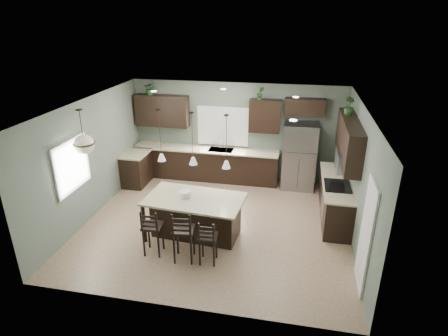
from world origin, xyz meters
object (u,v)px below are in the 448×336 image
serving_dish (186,194)px  bar_stool_left (153,231)px  kitchen_island (195,217)px  bar_stool_center (184,235)px  refrigerator (299,156)px  plant_back_left (150,88)px  bar_stool_right (208,241)px

serving_dish → bar_stool_left: 1.03m
kitchen_island → bar_stool_center: (0.01, -0.86, 0.09)m
refrigerator → serving_dish: 3.79m
serving_dish → bar_stool_center: size_ratio=0.22×
serving_dish → plant_back_left: 3.99m
kitchen_island → serving_dish: (-0.20, 0.02, 0.53)m
kitchen_island → bar_stool_right: (0.49, -0.85, 0.02)m
bar_stool_left → bar_stool_right: 1.16m
refrigerator → bar_stool_left: refrigerator is taller
bar_stool_center → refrigerator: bearing=54.5°
bar_stool_left → bar_stool_right: size_ratio=1.08×
serving_dish → plant_back_left: size_ratio=0.63×
bar_stool_left → serving_dish: bearing=57.0°
serving_dish → kitchen_island: bearing=-5.0°
serving_dish → bar_stool_right: size_ratio=0.25×
bar_stool_right → serving_dish: bearing=125.8°
serving_dish → bar_stool_right: (0.69, -0.87, -0.51)m
kitchen_island → plant_back_left: size_ratio=5.45×
kitchen_island → plant_back_left: (-2.10, 3.14, 2.13)m
refrigerator → serving_dish: (-2.34, -2.98, 0.07)m
refrigerator → bar_stool_center: (-2.14, -3.85, -0.37)m
refrigerator → serving_dish: refrigerator is taller
serving_dish → bar_stool_left: bearing=-120.4°
kitchen_island → bar_stool_center: bar_stool_center is taller
bar_stool_center → kitchen_island: bearing=84.1°
bar_stool_right → plant_back_left: (-2.60, 4.00, 2.11)m
refrigerator → bar_stool_right: (-1.65, -3.85, -0.44)m
refrigerator → kitchen_island: size_ratio=0.90×
serving_dish → bar_stool_center: bar_stool_center is taller
bar_stool_center → bar_stool_right: bar_stool_center is taller
bar_stool_center → serving_dish: bearing=96.9°
refrigerator → bar_stool_center: refrigerator is taller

